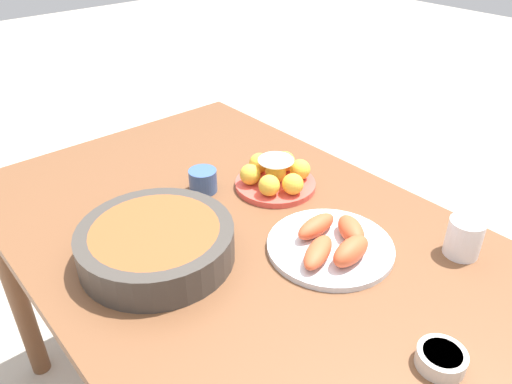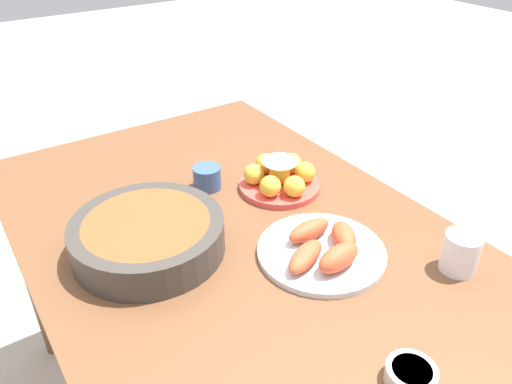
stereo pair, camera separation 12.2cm
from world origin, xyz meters
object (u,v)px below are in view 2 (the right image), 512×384
(dining_table, at_px, (231,259))
(sauce_bowl, at_px, (411,375))
(cup_near, at_px, (461,253))
(seafood_platter, at_px, (323,249))
(cake_plate, at_px, (280,177))
(serving_bowl, at_px, (148,235))
(cup_far, at_px, (207,178))

(dining_table, xyz_separation_m, sauce_bowl, (-0.53, -0.02, 0.12))
(dining_table, bearing_deg, cup_near, -141.70)
(sauce_bowl, distance_m, seafood_platter, 0.33)
(dining_table, height_order, cup_near, cup_near)
(cake_plate, bearing_deg, serving_bowl, 97.78)
(serving_bowl, bearing_deg, dining_table, -95.08)
(dining_table, xyz_separation_m, cup_near, (-0.40, -0.31, 0.14))
(dining_table, height_order, cake_plate, cake_plate)
(dining_table, relative_size, cup_far, 17.99)
(cup_near, bearing_deg, cake_plate, 14.13)
(serving_bowl, height_order, cup_near, cup_near)
(cup_near, bearing_deg, cup_far, 25.44)
(cup_far, bearing_deg, dining_table, 167.59)
(dining_table, bearing_deg, sauce_bowl, -178.21)
(dining_table, bearing_deg, serving_bowl, 84.92)
(cake_plate, bearing_deg, dining_table, 109.87)
(cake_plate, xyz_separation_m, cup_near, (-0.47, -0.12, 0.01))
(sauce_bowl, height_order, cup_far, cup_far)
(sauce_bowl, xyz_separation_m, cup_near, (0.14, -0.30, 0.03))
(seafood_platter, xyz_separation_m, cup_near, (-0.19, -0.21, 0.02))
(serving_bowl, distance_m, sauce_bowl, 0.59)
(cake_plate, height_order, seafood_platter, cake_plate)
(dining_table, relative_size, seafood_platter, 4.69)
(serving_bowl, bearing_deg, cake_plate, -82.22)
(dining_table, height_order, cup_far, cup_far)
(seafood_platter, relative_size, cup_near, 3.24)
(sauce_bowl, relative_size, cup_far, 1.14)
(serving_bowl, distance_m, cup_far, 0.28)
(seafood_platter, distance_m, cup_far, 0.39)
(serving_bowl, relative_size, sauce_bowl, 3.99)
(sauce_bowl, xyz_separation_m, seafood_platter, (0.32, -0.09, 0.00))
(sauce_bowl, height_order, seafood_platter, seafood_platter)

